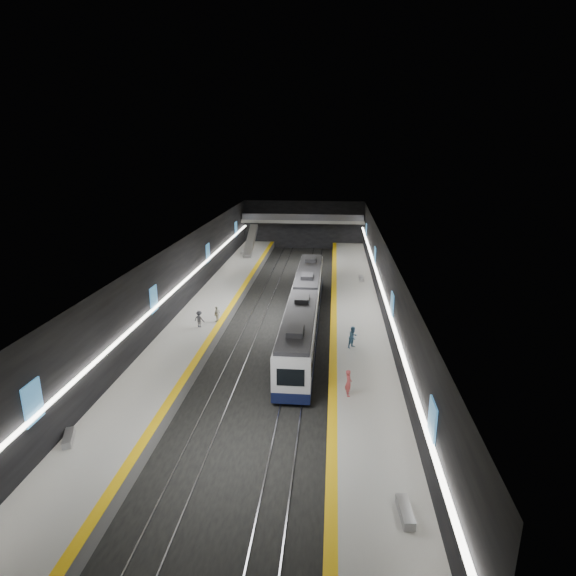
# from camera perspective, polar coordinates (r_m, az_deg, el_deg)

# --- Properties ---
(ground) EXTENTS (70.00, 70.00, 0.00)m
(ground) POSITION_cam_1_polar(r_m,az_deg,el_deg) (48.73, -0.84, -3.80)
(ground) COLOR black
(ground) RESTS_ON ground
(ceiling) EXTENTS (20.00, 70.00, 0.04)m
(ceiling) POSITION_cam_1_polar(r_m,az_deg,el_deg) (46.53, -0.88, 5.47)
(ceiling) COLOR beige
(ceiling) RESTS_ON wall_left
(wall_left) EXTENTS (0.04, 70.00, 8.00)m
(wall_left) POSITION_cam_1_polar(r_m,az_deg,el_deg) (49.54, -12.44, 1.02)
(wall_left) COLOR black
(wall_left) RESTS_ON ground
(wall_right) EXTENTS (0.04, 70.00, 8.00)m
(wall_right) POSITION_cam_1_polar(r_m,az_deg,el_deg) (47.46, 11.23, 0.40)
(wall_right) COLOR black
(wall_right) RESTS_ON ground
(wall_back) EXTENTS (20.00, 0.04, 8.00)m
(wall_back) POSITION_cam_1_polar(r_m,az_deg,el_deg) (81.56, 1.86, 7.50)
(wall_back) COLOR black
(wall_back) RESTS_ON ground
(platform_left) EXTENTS (5.00, 70.00, 1.00)m
(platform_left) POSITION_cam_1_polar(r_m,az_deg,el_deg) (49.90, -9.45, -2.92)
(platform_left) COLOR slate
(platform_left) RESTS_ON ground
(tile_surface_left) EXTENTS (5.00, 70.00, 0.02)m
(tile_surface_left) POSITION_cam_1_polar(r_m,az_deg,el_deg) (49.73, -9.48, -2.37)
(tile_surface_left) COLOR #ADADA8
(tile_surface_left) RESTS_ON platform_left
(tactile_strip_left) EXTENTS (0.60, 70.00, 0.02)m
(tactile_strip_left) POSITION_cam_1_polar(r_m,az_deg,el_deg) (49.22, -7.00, -2.45)
(tactile_strip_left) COLOR yellow
(tactile_strip_left) RESTS_ON platform_left
(platform_right) EXTENTS (5.00, 70.00, 1.00)m
(platform_right) POSITION_cam_1_polar(r_m,az_deg,el_deg) (48.35, 8.04, -3.50)
(platform_right) COLOR slate
(platform_right) RESTS_ON ground
(tile_surface_right) EXTENTS (5.00, 70.00, 0.02)m
(tile_surface_right) POSITION_cam_1_polar(r_m,az_deg,el_deg) (48.18, 8.07, -2.93)
(tile_surface_right) COLOR #ADADA8
(tile_surface_right) RESTS_ON platform_right
(tactile_strip_right) EXTENTS (0.60, 70.00, 0.02)m
(tactile_strip_right) POSITION_cam_1_polar(r_m,az_deg,el_deg) (48.11, 5.45, -2.85)
(tactile_strip_right) COLOR yellow
(tactile_strip_right) RESTS_ON platform_right
(rails) EXTENTS (6.52, 70.00, 0.12)m
(rails) POSITION_cam_1_polar(r_m,az_deg,el_deg) (48.71, -0.84, -3.73)
(rails) COLOR gray
(rails) RESTS_ON ground
(train) EXTENTS (2.69, 30.04, 3.60)m
(train) POSITION_cam_1_polar(r_m,az_deg,el_deg) (46.02, 1.99, -2.16)
(train) COLOR #0F1537
(train) RESTS_ON ground
(ad_posters) EXTENTS (19.94, 53.50, 2.20)m
(ad_posters) POSITION_cam_1_polar(r_m,az_deg,el_deg) (48.29, -0.73, 1.63)
(ad_posters) COLOR teal
(ad_posters) RESTS_ON wall_left
(cove_light_left) EXTENTS (0.25, 68.60, 0.12)m
(cove_light_left) POSITION_cam_1_polar(r_m,az_deg,el_deg) (49.54, -12.20, 0.79)
(cove_light_left) COLOR white
(cove_light_left) RESTS_ON wall_left
(cove_light_right) EXTENTS (0.25, 68.60, 0.12)m
(cove_light_right) POSITION_cam_1_polar(r_m,az_deg,el_deg) (47.49, 10.98, 0.17)
(cove_light_right) COLOR white
(cove_light_right) RESTS_ON wall_right
(mezzanine_bridge) EXTENTS (20.00, 3.00, 1.50)m
(mezzanine_bridge) POSITION_cam_1_polar(r_m,az_deg,el_deg) (79.36, 1.77, 8.00)
(mezzanine_bridge) COLOR gray
(mezzanine_bridge) RESTS_ON wall_left
(escalator) EXTENTS (1.20, 7.50, 3.92)m
(escalator) POSITION_cam_1_polar(r_m,az_deg,el_deg) (73.82, -4.45, 5.61)
(escalator) COLOR #99999E
(escalator) RESTS_ON platform_left
(bench_left_near) EXTENTS (1.08, 1.76, 0.42)m
(bench_left_near) POSITION_cam_1_polar(r_m,az_deg,el_deg) (30.93, -24.59, -15.87)
(bench_left_near) COLOR #99999E
(bench_left_near) RESTS_ON platform_left
(bench_left_far) EXTENTS (0.69, 2.01, 0.48)m
(bench_left_far) POSITION_cam_1_polar(r_m,az_deg,el_deg) (73.95, -5.25, 4.30)
(bench_left_far) COLOR #99999E
(bench_left_far) RESTS_ON platform_left
(bench_right_near) EXTENTS (0.68, 1.92, 0.46)m
(bench_right_near) POSITION_cam_1_polar(r_m,az_deg,el_deg) (24.41, 13.73, -24.38)
(bench_right_near) COLOR #99999E
(bench_right_near) RESTS_ON platform_right
(bench_right_far) EXTENTS (0.53, 1.80, 0.44)m
(bench_right_far) POSITION_cam_1_polar(r_m,az_deg,el_deg) (59.79, 8.67, 1.15)
(bench_right_far) COLOR #99999E
(bench_right_far) RESTS_ON platform_right
(passenger_right_a) EXTENTS (0.54, 0.73, 1.84)m
(passenger_right_a) POSITION_cam_1_polar(r_m,az_deg,el_deg) (32.63, 7.18, -11.12)
(passenger_right_a) COLOR #CA4B4F
(passenger_right_a) RESTS_ON platform_right
(passenger_right_b) EXTENTS (1.11, 1.12, 1.82)m
(passenger_right_b) POSITION_cam_1_polar(r_m,az_deg,el_deg) (39.88, 7.72, -5.80)
(passenger_right_b) COLOR teal
(passenger_right_b) RESTS_ON platform_right
(passenger_left_a) EXTENTS (0.62, 0.96, 1.52)m
(passenger_left_a) POSITION_cam_1_polar(r_m,az_deg,el_deg) (45.63, -8.42, -3.08)
(passenger_left_a) COLOR silver
(passenger_left_a) RESTS_ON platform_left
(passenger_left_b) EXTENTS (1.13, 0.85, 1.56)m
(passenger_left_b) POSITION_cam_1_polar(r_m,az_deg,el_deg) (44.57, -10.47, -3.65)
(passenger_left_b) COLOR #42424A
(passenger_left_b) RESTS_ON platform_left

